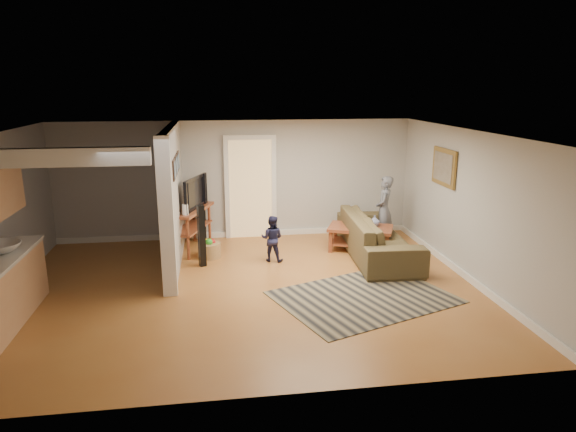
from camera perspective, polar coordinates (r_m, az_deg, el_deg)
The scene contains 11 objects.
ground at distance 8.44m, azimuth -4.61°, elevation -8.04°, with size 7.50×7.50×0.00m, color #9A5827.
room_shell at distance 8.42m, azimuth -12.26°, elevation 2.03°, with size 7.54×6.02×2.52m.
area_rug at distance 8.17m, azimuth 8.43°, elevation -8.90°, with size 2.58×1.89×0.01m, color black.
sofa at distance 10.08m, azimuth 9.84°, elevation -4.41°, with size 2.73×1.07×0.80m, color #474123.
coffee_table at distance 10.29m, azimuth 8.15°, elevation -1.75°, with size 1.42×1.14×0.73m.
tv_console at distance 10.28m, azimuth -10.74°, elevation 0.42°, with size 0.94×1.45×1.17m.
speaker_left at distance 9.37m, azimuth -9.58°, elevation -2.20°, with size 0.11×0.11×1.14m, color black.
speaker_right at distance 10.82m, azimuth -9.51°, elevation -0.02°, with size 0.11×0.11×1.11m, color black.
toy_basket at distance 9.94m, azimuth -8.73°, elevation -3.67°, with size 0.44×0.44×0.39m.
child at distance 10.99m, azimuth 10.45°, elevation -2.86°, with size 0.51×0.34×1.40m, color slate.
toddler at distance 9.69m, azimuth -1.77°, elevation -4.98°, with size 0.42×0.33×0.87m, color #1D1D3D.
Camera 1 is at (-0.46, -7.79, 3.22)m, focal length 32.00 mm.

